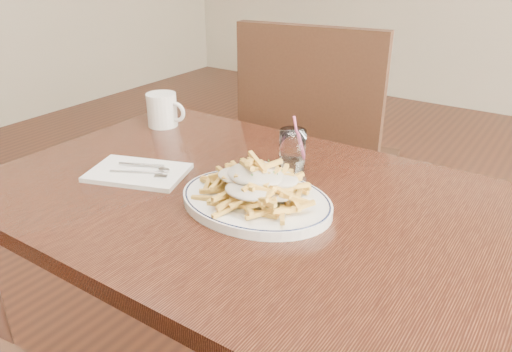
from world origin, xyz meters
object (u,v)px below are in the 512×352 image
Objects in this scene: chair_far at (317,151)px; water_glass at (292,153)px; loaded_fries at (256,180)px; table at (245,223)px; fries_plate at (256,201)px; coffee_mug at (163,110)px.

chair_far is 0.57m from water_glass.
loaded_fries is (0.21, -0.70, 0.22)m from chair_far.
water_glass is (-0.03, 0.20, -0.01)m from loaded_fries.
loaded_fries is 0.20m from water_glass.
fries_plate reaches higher than table.
chair_far reaches higher than loaded_fries.
chair_far is 0.75m from fries_plate.
fries_plate is 3.14× the size of coffee_mug.
fries_plate is 1.37× the size of loaded_fries.
table is 2.99× the size of fries_plate.
coffee_mug is at bearing 152.90° from loaded_fries.
chair_far reaches higher than water_glass.
chair_far is (-0.16, 0.67, -0.08)m from table.
chair_far is at bearing 54.53° from coffee_mug.
fries_plate is at bearing -27.10° from coffee_mug.
loaded_fries is (-0.00, 0.00, 0.05)m from fries_plate.
coffee_mug reaches higher than loaded_fries.
water_glass is at bearing 81.37° from table.
loaded_fries is (0.05, -0.03, 0.14)m from table.
water_glass reaches higher than fries_plate.
water_glass reaches higher than table.
water_glass is (0.18, -0.50, 0.21)m from chair_far.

